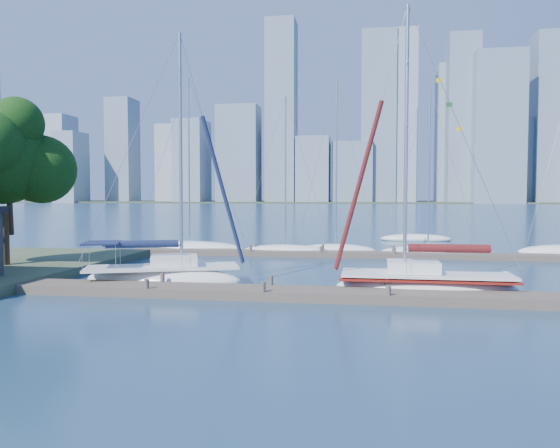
# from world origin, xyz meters

# --- Properties ---
(ground) EXTENTS (700.00, 700.00, 0.00)m
(ground) POSITION_xyz_m (0.00, 0.00, 0.00)
(ground) COLOR navy
(ground) RESTS_ON ground
(near_dock) EXTENTS (26.00, 2.00, 0.40)m
(near_dock) POSITION_xyz_m (0.00, 0.00, 0.20)
(near_dock) COLOR brown
(near_dock) RESTS_ON ground
(far_dock) EXTENTS (30.00, 1.80, 0.36)m
(far_dock) POSITION_xyz_m (2.00, 16.00, 0.18)
(far_dock) COLOR brown
(far_dock) RESTS_ON ground
(far_shore) EXTENTS (800.00, 100.00, 1.50)m
(far_shore) POSITION_xyz_m (0.00, 320.00, 0.00)
(far_shore) COLOR #38472D
(far_shore) RESTS_ON ground
(tree) EXTENTS (7.12, 6.50, 9.59)m
(tree) POSITION_xyz_m (-15.55, 4.58, 6.49)
(tree) COLOR #301F15
(tree) RESTS_ON ground
(sailboat_navy) EXTENTS (8.17, 5.03, 12.57)m
(sailboat_navy) POSITION_xyz_m (-5.56, 2.37, 1.03)
(sailboat_navy) COLOR white
(sailboat_navy) RESTS_ON ground
(sailboat_maroon) EXTENTS (7.92, 2.59, 13.06)m
(sailboat_maroon) POSITION_xyz_m (6.70, 1.89, 1.06)
(sailboat_maroon) COLOR white
(sailboat_maroon) RESTS_ON ground
(bg_boat_0) EXTENTS (8.65, 2.72, 13.68)m
(bg_boat_0) POSITION_xyz_m (-9.36, 17.78, 0.28)
(bg_boat_0) COLOR white
(bg_boat_0) RESTS_ON ground
(bg_boat_1) EXTENTS (6.81, 3.66, 11.87)m
(bg_boat_1) POSITION_xyz_m (-1.78, 17.08, 0.25)
(bg_boat_1) COLOR white
(bg_boat_1) RESTS_ON ground
(bg_boat_2) EXTENTS (6.23, 3.31, 13.21)m
(bg_boat_2) POSITION_xyz_m (1.86, 18.25, 0.27)
(bg_boat_2) COLOR white
(bg_boat_2) RESTS_ON ground
(bg_boat_3) EXTENTS (7.13, 4.45, 12.24)m
(bg_boat_3) POSITION_xyz_m (8.46, 17.41, 0.26)
(bg_boat_3) COLOR white
(bg_boat_3) RESTS_ON ground
(bg_boat_7) EXTENTS (6.90, 3.51, 12.86)m
(bg_boat_7) POSITION_xyz_m (8.75, 30.63, 0.24)
(bg_boat_7) COLOR white
(bg_boat_7) RESTS_ON ground
(skyline) EXTENTS (502.36, 51.31, 103.93)m
(skyline) POSITION_xyz_m (21.11, 290.29, 34.81)
(skyline) COLOR gray
(skyline) RESTS_ON ground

